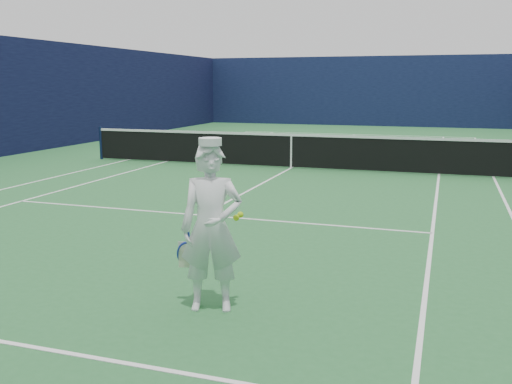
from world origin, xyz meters
TOP-DOWN VIEW (x-y plane):
  - ground at (0.00, 0.00)m, footprint 80.00×80.00m
  - court_markings at (0.00, 0.00)m, footprint 11.03×23.83m
  - windscreen_fence at (0.00, 0.00)m, footprint 20.12×36.12m
  - tennis_net at (0.00, 0.00)m, footprint 12.88×0.09m
  - tennis_player at (1.92, -10.48)m, footprint 0.86×0.62m

SIDE VIEW (x-z plane):
  - ground at x=0.00m, z-range 0.00..0.00m
  - court_markings at x=0.00m, z-range 0.00..0.01m
  - tennis_net at x=0.00m, z-range 0.02..1.09m
  - tennis_player at x=1.92m, z-range -0.02..1.85m
  - windscreen_fence at x=0.00m, z-range 0.00..4.00m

